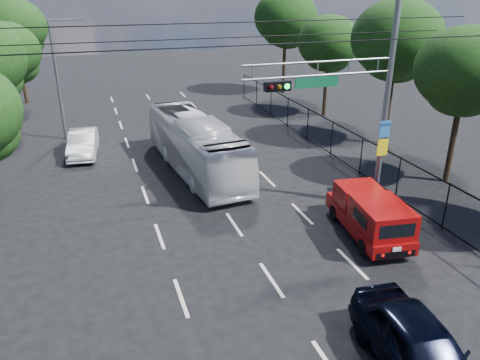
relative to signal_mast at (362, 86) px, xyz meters
name	(u,v)px	position (x,y,z in m)	size (l,w,h in m)	color
lane_markings	(198,172)	(-5.28, 6.01, -5.24)	(6.12, 38.00, 0.01)	beige
signal_mast	(362,86)	(0.00, 0.00, 0.00)	(6.43, 0.39, 9.50)	slate
streetlight_left	(60,75)	(-11.62, 14.01, -1.30)	(2.09, 0.22, 7.08)	slate
utility_wires	(226,35)	(-5.28, 0.84, 1.99)	(22.00, 5.04, 0.74)	black
fence_right	(349,148)	(2.32, 4.18, -4.21)	(0.06, 34.03, 2.00)	black
tree_right_b	(465,77)	(5.93, 1.03, -0.19)	(4.50, 4.50, 7.31)	black
tree_right_c	(396,45)	(6.53, 7.03, 0.49)	(5.10, 5.10, 8.29)	black
tree_right_d	(329,47)	(6.13, 14.03, -0.39)	(4.32, 4.32, 7.02)	black
tree_right_e	(286,22)	(6.33, 22.03, 0.69)	(5.28, 5.28, 8.58)	black
tree_left_d	(7,57)	(-14.67, 17.03, -0.52)	(4.20, 4.20, 6.83)	black
tree_left_e	(15,31)	(-14.87, 25.03, 0.29)	(4.92, 4.92, 7.99)	black
red_pickup	(370,214)	(-0.70, -2.44, -4.32)	(2.27, 4.83, 1.73)	black
navy_hatchback	(419,350)	(-3.42, -8.84, -4.46)	(1.85, 4.61, 1.57)	black
white_bus	(196,145)	(-5.32, 6.25, -3.86)	(2.33, 9.96, 2.77)	silver
white_van	(83,143)	(-10.78, 10.56, -4.56)	(1.44, 4.14, 1.36)	silver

